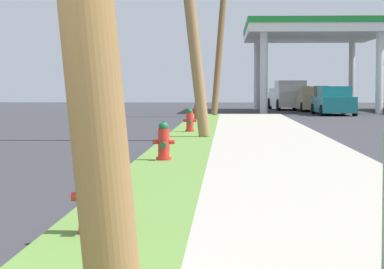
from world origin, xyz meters
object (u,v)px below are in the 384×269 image
object	(u,v)px
utility_pole_background	(222,18)
car_teal_by_far_pump	(334,102)
truck_white_at_forecourt	(288,96)
fire_hydrant_nearest	(93,199)
fire_hydrant_third	(190,121)
car_tan_by_near_pump	(312,100)
fire_hydrant_fourth	(197,112)
fire_hydrant_second	(164,143)

from	to	relation	value
utility_pole_background	car_teal_by_far_pump	bearing A→B (deg)	24.10
car_teal_by_far_pump	truck_white_at_forecourt	world-z (taller)	truck_white_at_forecourt
fire_hydrant_nearest	utility_pole_background	size ratio (longest dim) A/B	0.08
car_teal_by_far_pump	truck_white_at_forecourt	bearing A→B (deg)	98.92
fire_hydrant_nearest	utility_pole_background	xyz separation A→B (m)	(1.04, 35.05, 4.62)
fire_hydrant_third	car_tan_by_near_pump	distance (m)	27.27
fire_hydrant_third	truck_white_at_forecourt	bearing A→B (deg)	79.97
fire_hydrant_nearest	fire_hydrant_fourth	world-z (taller)	same
fire_hydrant_fourth	truck_white_at_forecourt	size ratio (longest dim) A/B	0.13
truck_white_at_forecourt	car_teal_by_far_pump	bearing A→B (deg)	-81.08
utility_pole_background	car_tan_by_near_pump	distance (m)	12.06
fire_hydrant_nearest	utility_pole_background	bearing A→B (deg)	88.30
utility_pole_background	car_tan_by_near_pump	xyz separation A→B (m)	(5.65, 9.73, -4.34)
car_teal_by_far_pump	fire_hydrant_second	bearing A→B (deg)	-103.35
fire_hydrant_nearest	truck_white_at_forecourt	xyz separation A→B (m)	(5.45, 48.45, 0.47)
fire_hydrant_second	fire_hydrant_third	distance (m)	10.29
utility_pole_background	truck_white_at_forecourt	bearing A→B (deg)	71.77
fire_hydrant_third	utility_pole_background	distance (m)	17.39
fire_hydrant_nearest	fire_hydrant_fourth	size ratio (longest dim) A/B	1.00
fire_hydrant_fourth	fire_hydrant_nearest	bearing A→B (deg)	-90.01
car_teal_by_far_pump	truck_white_at_forecourt	xyz separation A→B (m)	(-1.68, 10.68, 0.19)
fire_hydrant_third	fire_hydrant_second	bearing A→B (deg)	-90.28
fire_hydrant_nearest	fire_hydrant_second	world-z (taller)	same
fire_hydrant_fourth	car_teal_by_far_pump	bearing A→B (deg)	54.50
fire_hydrant_fourth	car_teal_by_far_pump	xyz separation A→B (m)	(7.13, 9.99, 0.28)
car_tan_by_near_pump	car_teal_by_far_pump	xyz separation A→B (m)	(0.44, -7.00, 0.00)
utility_pole_background	car_tan_by_near_pump	world-z (taller)	utility_pole_background
fire_hydrant_fourth	fire_hydrant_third	bearing A→B (deg)	-89.29
fire_hydrant_second	fire_hydrant_fourth	xyz separation A→B (m)	(-0.07, 19.76, 0.00)
fire_hydrant_nearest	car_teal_by_far_pump	bearing A→B (deg)	79.31
fire_hydrant_third	fire_hydrant_fourth	distance (m)	9.47
fire_hydrant_second	car_teal_by_far_pump	bearing A→B (deg)	76.65
fire_hydrant_nearest	car_tan_by_near_pump	bearing A→B (deg)	81.51
fire_hydrant_nearest	fire_hydrant_fourth	xyz separation A→B (m)	(0.00, 27.78, 0.00)
fire_hydrant_nearest	fire_hydrant_second	distance (m)	8.02
fire_hydrant_second	fire_hydrant_third	bearing A→B (deg)	89.72
fire_hydrant_second	truck_white_at_forecourt	size ratio (longest dim) A/B	0.13
utility_pole_background	truck_white_at_forecourt	world-z (taller)	utility_pole_background
truck_white_at_forecourt	fire_hydrant_fourth	bearing A→B (deg)	-104.77
fire_hydrant_fourth	utility_pole_background	bearing A→B (deg)	81.89
car_tan_by_near_pump	truck_white_at_forecourt	bearing A→B (deg)	108.52
fire_hydrant_third	car_tan_by_near_pump	bearing A→B (deg)	76.06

